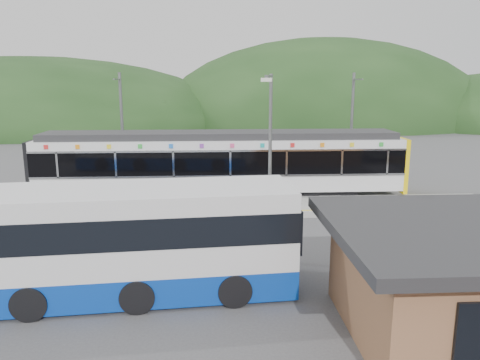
{
  "coord_description": "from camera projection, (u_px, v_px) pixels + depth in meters",
  "views": [
    {
      "loc": [
        -1.54,
        -19.87,
        6.54
      ],
      "look_at": [
        -0.34,
        1.0,
        2.08
      ],
      "focal_mm": 35.0,
      "sensor_mm": 36.0,
      "label": 1
    }
  ],
  "objects": [
    {
      "name": "ground",
      "position": [
        249.0,
        230.0,
        20.85
      ],
      "size": [
        120.0,
        120.0,
        0.0
      ],
      "primitive_type": "plane",
      "color": "#4C4C4F",
      "rests_on": "ground"
    },
    {
      "name": "lamp_post",
      "position": [
        271.0,
        154.0,
        16.41
      ],
      "size": [
        0.41,
        1.21,
        6.76
      ],
      "rotation": [
        0.0,
        0.0,
        -0.26
      ],
      "color": "slate",
      "rests_on": "ground"
    },
    {
      "name": "hills",
      "position": [
        351.0,
        199.0,
        26.36
      ],
      "size": [
        146.0,
        149.0,
        26.0
      ],
      "color": "#1E3D19",
      "rests_on": "ground"
    },
    {
      "name": "bus",
      "position": [
        89.0,
        246.0,
        14.15
      ],
      "size": [
        12.56,
        3.89,
        3.37
      ],
      "rotation": [
        0.0,
        0.0,
        0.08
      ],
      "color": "#0B3BAC",
      "rests_on": "ground"
    },
    {
      "name": "yellow_line",
      "position": [
        246.0,
        211.0,
        22.74
      ],
      "size": [
        26.0,
        0.1,
        0.01
      ],
      "primitive_type": "cube",
      "color": "yellow",
      "rests_on": "platform"
    },
    {
      "name": "catenary_mast_east",
      "position": [
        352.0,
        128.0,
        28.84
      ],
      "size": [
        0.18,
        1.8,
        7.0
      ],
      "color": "slate",
      "rests_on": "ground"
    },
    {
      "name": "platform",
      "position": [
        244.0,
        207.0,
        24.04
      ],
      "size": [
        26.0,
        3.2,
        0.3
      ],
      "primitive_type": "cube",
      "color": "#9E9E99",
      "rests_on": "ground"
    },
    {
      "name": "train",
      "position": [
        221.0,
        162.0,
        26.21
      ],
      "size": [
        20.44,
        3.01,
        3.74
      ],
      "color": "black",
      "rests_on": "ground"
    },
    {
      "name": "catenary_mast_west",
      "position": [
        122.0,
        129.0,
        28.06
      ],
      "size": [
        0.18,
        1.8,
        7.0
      ],
      "color": "slate",
      "rests_on": "ground"
    }
  ]
}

